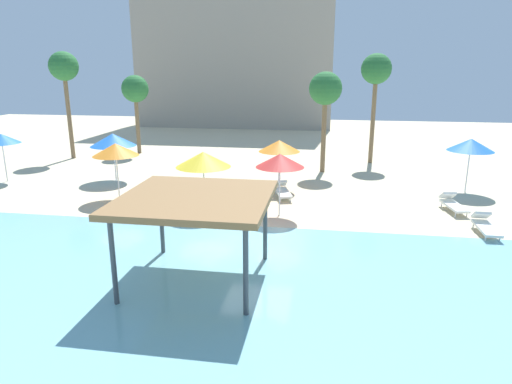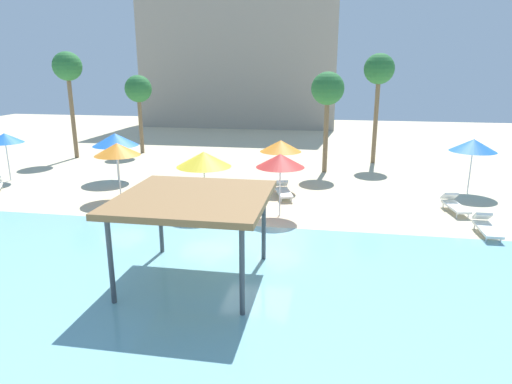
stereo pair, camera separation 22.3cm
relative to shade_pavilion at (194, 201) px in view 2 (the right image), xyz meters
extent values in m
plane|color=beige|center=(1.26, 3.29, -2.44)|extent=(80.00, 80.00, 0.00)
cube|color=#7AB7C1|center=(1.26, -1.96, -2.42)|extent=(44.00, 13.50, 0.04)
cylinder|color=#42474C|center=(-1.74, 1.74, -1.23)|extent=(0.14, 0.14, 2.43)
cylinder|color=#42474C|center=(1.74, 1.74, -1.23)|extent=(0.14, 0.14, 2.43)
cylinder|color=#42474C|center=(-1.74, -1.74, -1.23)|extent=(0.14, 0.14, 2.43)
cylinder|color=#42474C|center=(1.74, -1.74, -1.23)|extent=(0.14, 0.14, 2.43)
cube|color=olive|center=(0.00, 0.00, 0.07)|extent=(4.19, 4.19, 0.18)
cylinder|color=silver|center=(-7.94, 11.09, -1.48)|extent=(0.06, 0.06, 1.94)
cone|color=blue|center=(-7.94, 11.09, -0.17)|extent=(2.46, 2.46, 0.68)
cylinder|color=silver|center=(1.70, 6.41, -1.39)|extent=(0.06, 0.06, 2.10)
cone|color=red|center=(1.70, 6.41, -0.07)|extent=(2.02, 2.02, 0.56)
cylinder|color=silver|center=(-1.58, 6.46, -1.45)|extent=(0.06, 0.06, 1.99)
cone|color=yellow|center=(-1.58, 6.46, -0.13)|extent=(2.36, 2.36, 0.65)
cylinder|color=silver|center=(1.21, 10.76, -1.47)|extent=(0.06, 0.06, 1.95)
cone|color=orange|center=(1.21, 10.76, -0.20)|extent=(2.11, 2.11, 0.58)
cylinder|color=silver|center=(-6.15, 7.72, -1.40)|extent=(0.06, 0.06, 2.09)
cone|color=orange|center=(-6.15, 7.72, -0.06)|extent=(2.13, 2.13, 0.59)
cylinder|color=silver|center=(-13.79, 9.95, -1.39)|extent=(0.06, 0.06, 2.11)
cone|color=blue|center=(-13.79, 9.95, -0.07)|extent=(1.93, 1.93, 0.53)
cylinder|color=silver|center=(10.58, 11.55, -1.39)|extent=(0.06, 0.06, 2.11)
cone|color=blue|center=(10.58, 11.55, -0.03)|extent=(2.22, 2.22, 0.61)
cylinder|color=white|center=(9.53, 7.39, -2.33)|extent=(0.05, 0.05, 0.22)
cylinder|color=white|center=(9.06, 7.31, -2.33)|extent=(0.05, 0.05, 0.22)
cylinder|color=white|center=(9.29, 8.81, -2.33)|extent=(0.05, 0.05, 0.22)
cylinder|color=white|center=(8.82, 8.73, -2.33)|extent=(0.05, 0.05, 0.22)
cube|color=white|center=(9.17, 8.06, -2.17)|extent=(0.89, 1.87, 0.10)
cube|color=white|center=(9.05, 8.79, -1.90)|extent=(0.68, 0.60, 0.40)
cylinder|color=white|center=(2.02, 8.46, -2.33)|extent=(0.05, 0.05, 0.22)
cylinder|color=white|center=(1.56, 8.33, -2.33)|extent=(0.05, 0.05, 0.22)
cylinder|color=white|center=(1.63, 9.85, -2.33)|extent=(0.05, 0.05, 0.22)
cylinder|color=white|center=(1.17, 9.71, -2.33)|extent=(0.05, 0.05, 0.22)
cube|color=white|center=(1.59, 9.09, -2.17)|extent=(1.07, 1.90, 0.10)
cube|color=white|center=(1.39, 9.80, -1.90)|extent=(0.72, 0.65, 0.40)
cylinder|color=white|center=(-13.02, 8.27, -2.33)|extent=(0.05, 0.05, 0.22)
cylinder|color=white|center=(9.88, 4.57, -2.33)|extent=(0.05, 0.05, 0.22)
cylinder|color=white|center=(9.40, 4.56, -2.33)|extent=(0.05, 0.05, 0.22)
cylinder|color=white|center=(9.87, 6.01, -2.33)|extent=(0.05, 0.05, 0.22)
cylinder|color=white|center=(9.39, 6.00, -2.33)|extent=(0.05, 0.05, 0.22)
cube|color=white|center=(9.63, 5.29, -2.17)|extent=(0.61, 1.80, 0.10)
cube|color=white|center=(9.63, 6.03, -1.90)|extent=(0.60, 0.51, 0.40)
cylinder|color=brown|center=(-10.00, 19.16, -0.31)|extent=(0.28, 0.28, 4.26)
sphere|color=#286B33|center=(-10.00, 19.16, 2.17)|extent=(1.90, 1.90, 1.90)
cylinder|color=brown|center=(3.37, 15.10, -0.16)|extent=(0.28, 0.28, 4.56)
sphere|color=#286B33|center=(3.37, 15.10, 2.47)|extent=(1.90, 1.90, 1.90)
cylinder|color=brown|center=(-13.75, 16.62, 0.46)|extent=(0.28, 0.28, 5.80)
sphere|color=#286B33|center=(-13.75, 16.62, 3.71)|extent=(1.90, 1.90, 1.90)
cylinder|color=brown|center=(6.45, 18.28, 0.38)|extent=(0.28, 0.28, 5.64)
sphere|color=#286B33|center=(6.45, 18.28, 3.55)|extent=(1.90, 1.90, 1.90)
cube|color=#9E9384|center=(-6.20, 38.34, 5.89)|extent=(20.07, 10.01, 16.68)
camera|label=1|loc=(3.60, -11.78, 3.65)|focal=31.65mm
camera|label=2|loc=(3.82, -11.74, 3.65)|focal=31.65mm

